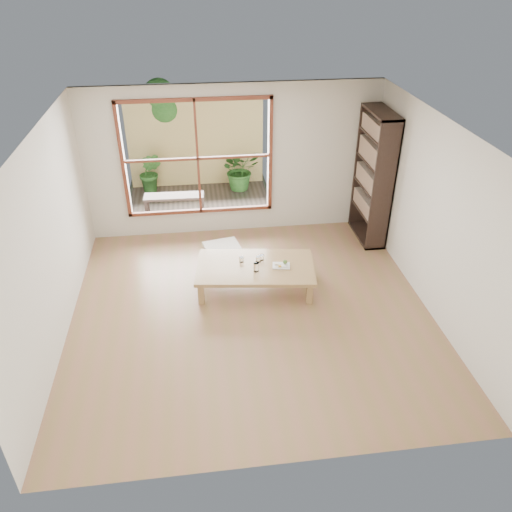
{
  "coord_description": "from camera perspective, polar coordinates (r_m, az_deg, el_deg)",
  "views": [
    {
      "loc": [
        -0.66,
        -5.58,
        4.38
      ],
      "look_at": [
        0.14,
        0.57,
        0.55
      ],
      "focal_mm": 35.0,
      "sensor_mm": 36.0,
      "label": 1
    }
  ],
  "objects": [
    {
      "name": "bamboo_fence",
      "position": [
        10.73,
        -6.86,
        12.52
      ],
      "size": [
        2.8,
        0.06,
        1.8
      ],
      "primitive_type": "cube",
      "color": "tan",
      "rests_on": "ground"
    },
    {
      "name": "garden_bench",
      "position": [
        9.71,
        -9.34,
        6.55
      ],
      "size": [
        1.14,
        0.37,
        0.36
      ],
      "rotation": [
        0.0,
        0.0,
        -0.03
      ],
      "color": "black",
      "rests_on": "deck"
    },
    {
      "name": "shrub_right",
      "position": [
        10.56,
        -1.81,
        9.87
      ],
      "size": [
        0.93,
        0.86,
        0.87
      ],
      "primitive_type": "imported",
      "rotation": [
        0.0,
        0.0,
        0.26
      ],
      "color": "#2E5D22",
      "rests_on": "deck"
    },
    {
      "name": "glass_short",
      "position": [
        7.5,
        0.64,
        -0.17
      ],
      "size": [
        0.07,
        0.07,
        0.09
      ],
      "primitive_type": "cylinder",
      "color": "silver",
      "rests_on": "low_table"
    },
    {
      "name": "glass_small",
      "position": [
        7.46,
        -1.66,
        -0.42
      ],
      "size": [
        0.06,
        0.06,
        0.08
      ],
      "primitive_type": "cylinder",
      "color": "silver",
      "rests_on": "low_table"
    },
    {
      "name": "low_table",
      "position": [
        7.41,
        -0.08,
        -1.42
      ],
      "size": [
        1.84,
        1.19,
        0.38
      ],
      "rotation": [
        0.0,
        0.0,
        -0.13
      ],
      "color": "#9E7C4C",
      "rests_on": "ground"
    },
    {
      "name": "ground",
      "position": [
        7.13,
        -0.56,
        -6.25
      ],
      "size": [
        5.0,
        5.0,
        0.0
      ],
      "primitive_type": "plane",
      "color": "#98694C",
      "rests_on": "ground"
    },
    {
      "name": "glass_tall",
      "position": [
        7.23,
        0.03,
        -1.29
      ],
      "size": [
        0.08,
        0.08,
        0.14
      ],
      "primitive_type": "cylinder",
      "color": "silver",
      "rests_on": "low_table"
    },
    {
      "name": "bookshelf",
      "position": [
        8.68,
        13.27,
        8.72
      ],
      "size": [
        0.36,
        1.01,
        2.23
      ],
      "primitive_type": "cube",
      "color": "black",
      "rests_on": "ground"
    },
    {
      "name": "food_tray",
      "position": [
        7.39,
        2.98,
        -1.01
      ],
      "size": [
        0.28,
        0.22,
        0.08
      ],
      "rotation": [
        0.0,
        0.0,
        -0.16
      ],
      "color": "white",
      "rests_on": "low_table"
    },
    {
      "name": "floor_cushion",
      "position": [
        8.47,
        -3.79,
        0.78
      ],
      "size": [
        0.69,
        0.69,
        0.08
      ],
      "primitive_type": "cube",
      "rotation": [
        0.0,
        0.0,
        0.21
      ],
      "color": "beige",
      "rests_on": "ground"
    },
    {
      "name": "deck",
      "position": [
        10.14,
        -6.39,
        5.88
      ],
      "size": [
        2.8,
        2.0,
        0.05
      ],
      "primitive_type": "cube",
      "color": "#362E27",
      "rests_on": "ground"
    },
    {
      "name": "garden_tree",
      "position": [
        10.82,
        -10.89,
        16.39
      ],
      "size": [
        1.04,
        0.85,
        2.22
      ],
      "color": "#4C3D2D",
      "rests_on": "ground"
    },
    {
      "name": "shrub_left",
      "position": [
        10.62,
        -11.96,
        9.31
      ],
      "size": [
        0.57,
        0.51,
        0.87
      ],
      "primitive_type": "imported",
      "rotation": [
        0.0,
        0.0,
        -0.31
      ],
      "color": "#2E5D22",
      "rests_on": "deck"
    },
    {
      "name": "glass_mid",
      "position": [
        7.46,
        0.25,
        -0.37
      ],
      "size": [
        0.06,
        0.06,
        0.09
      ],
      "primitive_type": "cylinder",
      "color": "silver",
      "rests_on": "low_table"
    }
  ]
}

